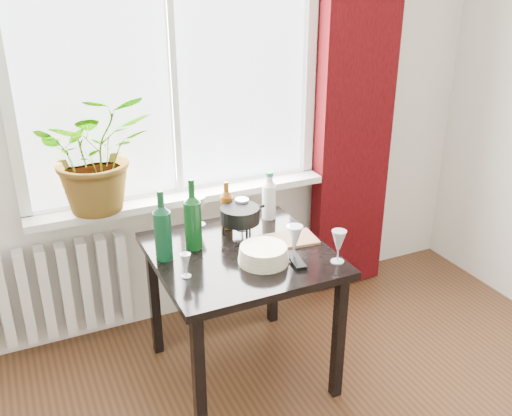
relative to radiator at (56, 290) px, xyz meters
name	(u,v)px	position (x,y,z in m)	size (l,w,h in m)	color
window	(171,56)	(0.75, 0.04, 1.22)	(1.72, 0.08, 1.62)	white
windowsill	(183,197)	(0.75, -0.03, 0.44)	(1.72, 0.20, 0.04)	white
curtain	(356,97)	(1.87, -0.06, 0.92)	(0.50, 0.12, 2.56)	#320407
radiator	(56,290)	(0.00, 0.00, 0.00)	(0.80, 0.10, 0.55)	white
table	(241,267)	(0.85, -0.63, 0.27)	(0.85, 0.85, 0.74)	black
potted_plant	(96,152)	(0.30, -0.06, 0.78)	(0.57, 0.49, 0.63)	#217D25
wine_bottle_left	(162,225)	(0.49, -0.54, 0.54)	(0.08, 0.08, 0.36)	#0B3D20
wine_bottle_right	(193,214)	(0.65, -0.50, 0.55)	(0.09, 0.09, 0.37)	#0B3D14
bottle_amber	(226,205)	(0.89, -0.35, 0.49)	(0.06, 0.06, 0.27)	brown
cleaning_bottle	(269,195)	(1.15, -0.33, 0.50)	(0.08, 0.08, 0.27)	silver
wineglass_front_right	(294,243)	(1.05, -0.82, 0.45)	(0.08, 0.08, 0.19)	silver
wineglass_far_right	(338,246)	(1.23, -0.92, 0.44)	(0.07, 0.07, 0.17)	#B3B7C0
wineglass_back_center	(242,214)	(0.96, -0.40, 0.45)	(0.08, 0.08, 0.18)	white
wineglass_back_left	(199,211)	(0.77, -0.26, 0.44)	(0.07, 0.07, 0.17)	silver
wineglass_front_left	(186,265)	(0.53, -0.75, 0.42)	(0.05, 0.05, 0.12)	silver
plate_stack	(263,255)	(0.91, -0.77, 0.40)	(0.25, 0.25, 0.08)	beige
fondue_pot	(240,221)	(0.92, -0.47, 0.44)	(0.23, 0.20, 0.16)	black
tv_remote	(295,260)	(1.05, -0.84, 0.37)	(0.05, 0.18, 0.02)	black
cutting_board	(289,240)	(1.12, -0.63, 0.37)	(0.28, 0.18, 0.01)	#966744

